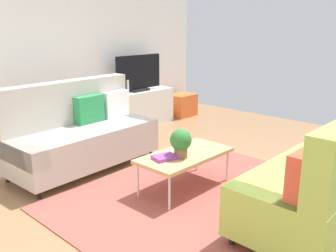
% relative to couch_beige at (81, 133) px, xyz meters
% --- Properties ---
extents(ground_plane, '(7.68, 7.68, 0.00)m').
position_rel_couch_beige_xyz_m(ground_plane, '(0.35, -1.48, -0.45)').
color(ground_plane, '#936B47').
extents(wall_far, '(6.40, 0.12, 2.90)m').
position_rel_couch_beige_xyz_m(wall_far, '(0.35, 1.32, 1.00)').
color(wall_far, white).
rests_on(wall_far, ground_plane).
extents(area_rug, '(2.90, 2.20, 0.01)m').
position_rel_couch_beige_xyz_m(area_rug, '(0.34, -1.62, -0.44)').
color(area_rug, '#9E4C42').
rests_on(area_rug, ground_plane).
extents(couch_beige, '(1.94, 0.92, 1.10)m').
position_rel_couch_beige_xyz_m(couch_beige, '(0.00, 0.00, 0.00)').
color(couch_beige, '#B2ADA3').
rests_on(couch_beige, ground_plane).
extents(couch_green, '(1.90, 0.85, 1.10)m').
position_rel_couch_beige_xyz_m(couch_green, '(0.67, -2.84, -0.01)').
color(couch_green, '#A3BC4C').
rests_on(couch_green, ground_plane).
extents(coffee_table, '(1.10, 0.56, 0.42)m').
position_rel_couch_beige_xyz_m(coffee_table, '(0.39, -1.42, -0.05)').
color(coffee_table, tan).
rests_on(coffee_table, ground_plane).
extents(tv_console, '(1.40, 0.44, 0.64)m').
position_rel_couch_beige_xyz_m(tv_console, '(1.89, 0.98, -0.13)').
color(tv_console, silver).
rests_on(tv_console, ground_plane).
extents(tv, '(1.00, 0.20, 0.64)m').
position_rel_couch_beige_xyz_m(tv, '(1.89, 0.96, 0.51)').
color(tv, black).
rests_on(tv, tv_console).
extents(storage_trunk, '(0.52, 0.40, 0.44)m').
position_rel_couch_beige_xyz_m(storage_trunk, '(2.99, 0.88, -0.23)').
color(storage_trunk, orange).
rests_on(storage_trunk, ground_plane).
extents(potted_plant, '(0.23, 0.23, 0.31)m').
position_rel_couch_beige_xyz_m(potted_plant, '(0.27, -1.47, 0.15)').
color(potted_plant, brown).
rests_on(potted_plant, coffee_table).
extents(table_book_0, '(0.28, 0.23, 0.04)m').
position_rel_couch_beige_xyz_m(table_book_0, '(0.11, -1.37, -0.01)').
color(table_book_0, purple).
rests_on(table_book_0, coffee_table).
extents(vase_0, '(0.13, 0.13, 0.16)m').
position_rel_couch_beige_xyz_m(vase_0, '(1.31, 1.03, 0.28)').
color(vase_0, silver).
rests_on(vase_0, tv_console).
extents(bottle_0, '(0.06, 0.06, 0.23)m').
position_rel_couch_beige_xyz_m(bottle_0, '(1.50, 0.94, 0.31)').
color(bottle_0, '#3359B2').
rests_on(bottle_0, tv_console).
extents(bottle_1, '(0.05, 0.05, 0.23)m').
position_rel_couch_beige_xyz_m(bottle_1, '(1.61, 0.94, 0.31)').
color(bottle_1, silver).
rests_on(bottle_1, tv_console).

